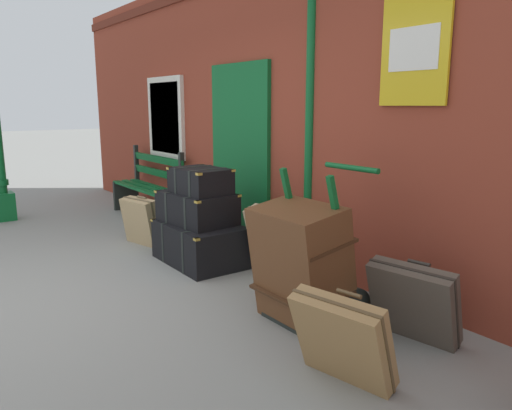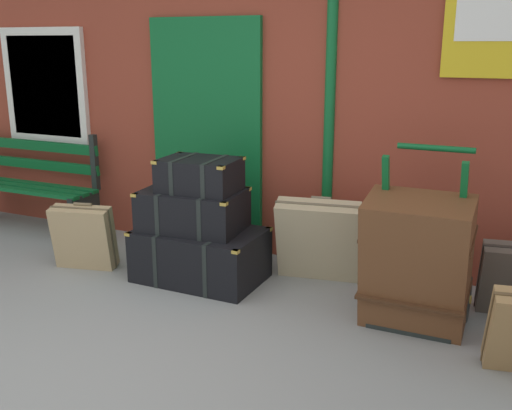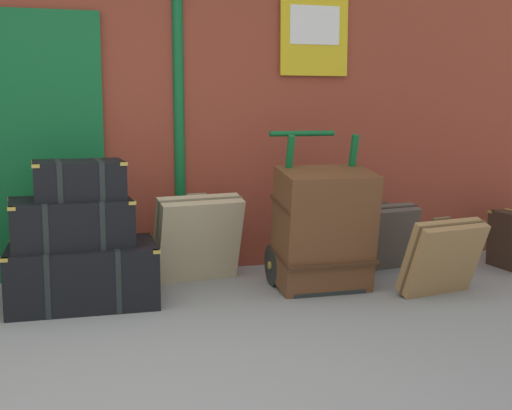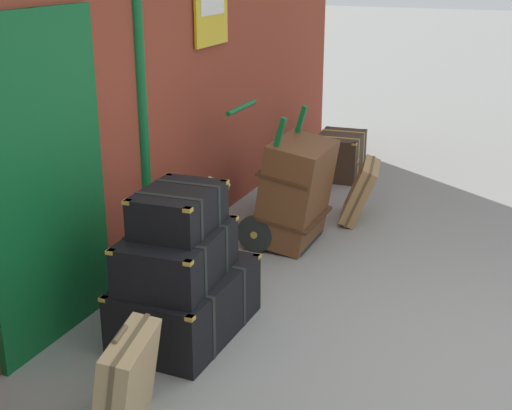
# 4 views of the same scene
# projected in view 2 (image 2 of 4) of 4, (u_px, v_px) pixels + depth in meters

# --- Properties ---
(ground_plane) EXTENTS (60.00, 60.00, 0.00)m
(ground_plane) POSITION_uv_depth(u_px,v_px,m) (67.00, 382.00, 3.38)
(ground_plane) COLOR gray
(brick_facade) EXTENTS (10.40, 0.35, 3.20)m
(brick_facade) POSITION_uv_depth(u_px,v_px,m) (253.00, 76.00, 5.24)
(brick_facade) COLOR brown
(brick_facade) RESTS_ON ground
(platform_bench) EXTENTS (1.60, 0.43, 1.01)m
(platform_bench) POSITION_uv_depth(u_px,v_px,m) (29.00, 186.00, 6.12)
(platform_bench) COLOR #0F5B28
(platform_bench) RESTS_ON ground
(steamer_trunk_base) EXTENTS (1.02, 0.66, 0.43)m
(steamer_trunk_base) POSITION_uv_depth(u_px,v_px,m) (200.00, 255.00, 4.82)
(steamer_trunk_base) COLOR black
(steamer_trunk_base) RESTS_ON ground
(steamer_trunk_middle) EXTENTS (0.85, 0.61, 0.33)m
(steamer_trunk_middle) POSITION_uv_depth(u_px,v_px,m) (193.00, 210.00, 4.76)
(steamer_trunk_middle) COLOR black
(steamer_trunk_middle) RESTS_ON steamer_trunk_base
(steamer_trunk_top) EXTENTS (0.63, 0.48, 0.27)m
(steamer_trunk_top) POSITION_uv_depth(u_px,v_px,m) (200.00, 175.00, 4.67)
(steamer_trunk_top) COLOR black
(steamer_trunk_top) RESTS_ON steamer_trunk_middle
(porters_trolley) EXTENTS (0.71, 0.69, 1.18)m
(porters_trolley) POSITION_uv_depth(u_px,v_px,m) (419.00, 280.00, 4.15)
(porters_trolley) COLOR black
(porters_trolley) RESTS_ON ground
(large_brown_trunk) EXTENTS (0.70, 0.56, 0.93)m
(large_brown_trunk) POSITION_uv_depth(u_px,v_px,m) (416.00, 262.00, 3.94)
(large_brown_trunk) COLOR brown
(large_brown_trunk) RESTS_ON ground
(suitcase_beige) EXTENTS (0.72, 0.48, 0.70)m
(suitcase_beige) POSITION_uv_depth(u_px,v_px,m) (319.00, 240.00, 4.76)
(suitcase_beige) COLOR tan
(suitcase_beige) RESTS_ON ground
(suitcase_umber) EXTENTS (0.56, 0.36, 0.58)m
(suitcase_umber) POSITION_uv_depth(u_px,v_px,m) (84.00, 237.00, 5.03)
(suitcase_umber) COLOR tan
(suitcase_umber) RESTS_ON ground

